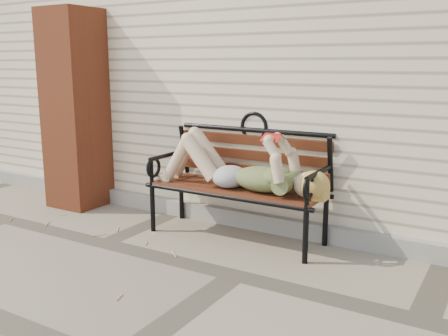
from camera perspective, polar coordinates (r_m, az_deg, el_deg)
The scene contains 7 objects.
ground at distance 3.59m, azimuth 1.28°, elevation -12.16°, with size 80.00×80.00×0.00m, color gray.
house_wall at distance 6.08m, azimuth 15.70°, elevation 11.78°, with size 8.00×4.00×3.00m, color beige.
foundation_strip at distance 4.38m, azimuth 7.57°, elevation -6.72°, with size 8.00×0.10×0.15m, color #99968A.
brick_pillar at distance 5.34m, azimuth -16.60°, elevation 6.40°, with size 0.50×0.50×2.00m, color brown.
garden_bench at distance 4.24m, azimuth 2.02°, elevation -0.02°, with size 1.63×0.65×1.05m.
reading_woman at distance 4.11m, azimuth 1.32°, elevation 0.13°, with size 1.54×0.35×0.48m.
straw_scatter at distance 4.24m, azimuth -21.90°, elevation -9.15°, with size 3.03×1.63×0.01m.
Camera 1 is at (1.61, -2.86, 1.46)m, focal length 40.00 mm.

